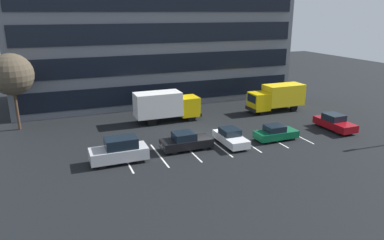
# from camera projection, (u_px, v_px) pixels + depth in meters

# --- Properties ---
(ground_plane) EXTENTS (120.00, 120.00, 0.00)m
(ground_plane) POSITION_uv_depth(u_px,v_px,m) (204.00, 135.00, 34.95)
(ground_plane) COLOR black
(office_building) EXTENTS (36.04, 13.40, 18.00)m
(office_building) POSITION_uv_depth(u_px,v_px,m) (152.00, 32.00, 48.27)
(office_building) COLOR slate
(office_building) RESTS_ON ground_plane
(lot_markings) EXTENTS (16.94, 5.40, 0.01)m
(lot_markings) POSITION_uv_depth(u_px,v_px,m) (219.00, 146.00, 32.00)
(lot_markings) COLOR silver
(lot_markings) RESTS_ON ground_plane
(box_truck_yellow_all) EXTENTS (6.98, 2.31, 3.24)m
(box_truck_yellow_all) POSITION_uv_depth(u_px,v_px,m) (277.00, 97.00, 42.80)
(box_truck_yellow_all) COLOR yellow
(box_truck_yellow_all) RESTS_ON ground_plane
(box_truck_yellow) EXTENTS (7.21, 2.39, 3.34)m
(box_truck_yellow) POSITION_uv_depth(u_px,v_px,m) (166.00, 105.00, 38.72)
(box_truck_yellow) COLOR yellow
(box_truck_yellow) RESTS_ON ground_plane
(sedan_forest) EXTENTS (4.07, 1.71, 1.46)m
(sedan_forest) POSITION_uv_depth(u_px,v_px,m) (276.00, 133.00, 33.42)
(sedan_forest) COLOR #0C5933
(sedan_forest) RESTS_ON ground_plane
(sedan_white) EXTENTS (1.75, 4.18, 1.50)m
(sedan_white) POSITION_uv_depth(u_px,v_px,m) (231.00, 137.00, 32.24)
(sedan_white) COLOR white
(sedan_white) RESTS_ON ground_plane
(suv_silver) EXTENTS (4.57, 1.94, 2.07)m
(suv_silver) POSITION_uv_depth(u_px,v_px,m) (119.00, 151.00, 28.39)
(suv_silver) COLOR silver
(suv_silver) RESTS_ON ground_plane
(sedan_black) EXTENTS (4.47, 1.87, 1.60)m
(sedan_black) POSITION_uv_depth(u_px,v_px,m) (186.00, 141.00, 31.09)
(sedan_black) COLOR black
(sedan_black) RESTS_ON ground_plane
(sedan_maroon) EXTENTS (1.88, 4.49, 1.61)m
(sedan_maroon) POSITION_uv_depth(u_px,v_px,m) (335.00, 123.00, 36.34)
(sedan_maroon) COLOR maroon
(sedan_maroon) RESTS_ON ground_plane
(bare_tree) EXTENTS (4.16, 4.16, 7.80)m
(bare_tree) POSITION_uv_depth(u_px,v_px,m) (12.00, 75.00, 34.93)
(bare_tree) COLOR #473323
(bare_tree) RESTS_ON ground_plane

